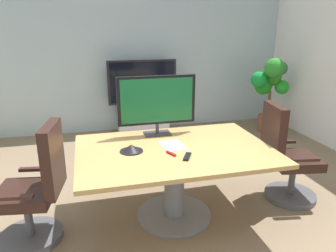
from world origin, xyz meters
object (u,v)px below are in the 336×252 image
Objects in this scene: conference_table at (174,166)px; tv_monitor at (157,102)px; remote_control at (187,157)px; conference_phone at (131,148)px; wall_display_unit at (143,109)px; potted_plant at (270,86)px; office_chair_left at (37,194)px; office_chair_right at (286,161)px.

conference_table is 2.21× the size of tv_monitor.
remote_control is (0.05, -0.24, 0.19)m from conference_table.
conference_phone is (-0.41, 0.03, 0.21)m from conference_table.
tv_monitor is at bearing -96.15° from wall_display_unit.
conference_phone is (-2.80, -2.22, -0.07)m from potted_plant.
office_chair_left is 6.41× the size of remote_control.
tv_monitor is at bearing 98.26° from conference_table.
tv_monitor reaches higher than wall_display_unit.
office_chair_left is at bearing -160.13° from remote_control.
wall_display_unit is 2.30m from potted_plant.
tv_monitor is 4.94× the size of remote_control.
potted_plant reaches higher than wall_display_unit.
wall_display_unit is 2.78m from conference_phone.
office_chair_right is 4.95× the size of conference_phone.
office_chair_right is at bearing 101.09° from office_chair_left.
office_chair_left is at bearing -177.14° from conference_table.
wall_display_unit reaches higher than conference_phone.
tv_monitor reaches higher than potted_plant.
office_chair_right is at bearing 40.12° from remote_control.
conference_phone is at bearing -141.65° from potted_plant.
office_chair_left is 3.14m from wall_display_unit.
tv_monitor is 3.05m from potted_plant.
tv_monitor is 0.80m from remote_control.
potted_plant is at bearing -12.28° from wall_display_unit.
remote_control is (-2.34, -2.49, -0.09)m from potted_plant.
wall_display_unit is (0.18, 2.73, -0.12)m from conference_table.
conference_table is at bearing 101.90° from office_chair_left.
remote_control is at bearing -78.22° from conference_table.
office_chair_left is (-1.27, -0.06, -0.10)m from conference_table.
potted_plant reaches higher than office_chair_left.
tv_monitor is at bearing 122.62° from office_chair_left.
wall_display_unit is 2.99m from remote_control.
potted_plant is at bearing 43.18° from conference_table.
potted_plant reaches higher than remote_control.
tv_monitor is (-0.07, 0.46, 0.54)m from conference_table.
wall_display_unit reaches higher than remote_control.
office_chair_right is 1.55m from tv_monitor.
potted_plant is 3.42m from remote_control.
remote_control reaches higher than conference_table.
wall_display_unit is 7.71× the size of remote_control.
conference_table is 2.74m from wall_display_unit.
conference_table is 0.47m from conference_phone.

